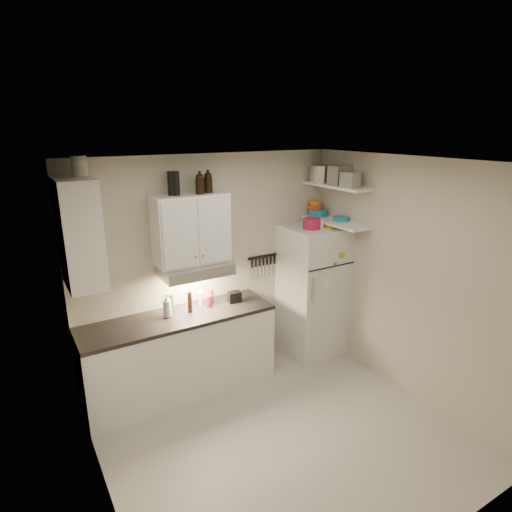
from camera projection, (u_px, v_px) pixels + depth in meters
floor at (282, 436)px, 4.16m from camera, size 3.20×3.00×0.02m
ceiling at (287, 162)px, 3.40m from camera, size 3.20×3.00×0.02m
back_wall at (211, 267)px, 5.02m from camera, size 3.20×0.02×2.60m
left_wall at (95, 362)px, 2.99m from camera, size 0.02×3.00×2.60m
right_wall at (408, 280)px, 4.58m from camera, size 0.02×3.00×2.60m
base_cabinet at (180, 356)px, 4.74m from camera, size 2.10×0.60×0.88m
countertop at (178, 318)px, 4.61m from camera, size 2.10×0.62×0.04m
upper_cabinet at (191, 229)px, 4.57m from camera, size 0.80×0.33×0.75m
side_cabinet at (80, 234)px, 3.87m from camera, size 0.33×0.55×1.00m
range_hood at (195, 269)px, 4.65m from camera, size 0.76×0.46×0.12m
fridge at (312, 291)px, 5.48m from camera, size 0.70×0.68×1.70m
shelf_hi at (337, 186)px, 5.07m from camera, size 0.30×0.95×0.03m
shelf_lo at (335, 222)px, 5.20m from camera, size 0.30×0.95×0.03m
knife_strip at (263, 256)px, 5.34m from camera, size 0.42×0.02×0.03m
dutch_oven at (312, 224)px, 5.12m from camera, size 0.27×0.27×0.12m
book_stack at (331, 224)px, 5.21m from camera, size 0.20×0.24×0.07m
spice_jar at (321, 224)px, 5.14m from camera, size 0.08×0.08×0.11m
stock_pot at (321, 174)px, 5.28m from camera, size 0.37×0.37×0.20m
tin_a at (340, 175)px, 5.04m from camera, size 0.22×0.20×0.22m
tin_b at (350, 180)px, 4.81m from camera, size 0.20×0.20×0.17m
bowl_teal at (318, 213)px, 5.45m from camera, size 0.23×0.23×0.09m
bowl_orange at (315, 206)px, 5.47m from camera, size 0.18×0.18×0.06m
bowl_yellow at (315, 203)px, 5.45m from camera, size 0.14×0.14×0.05m
plates at (341, 219)px, 5.21m from camera, size 0.22×0.22×0.05m
growler_a at (200, 183)px, 4.43m from camera, size 0.12×0.12×0.22m
growler_b at (208, 182)px, 4.53m from camera, size 0.10×0.10×0.22m
thermos_a at (176, 183)px, 4.35m from camera, size 0.10×0.10×0.24m
thermos_b at (172, 183)px, 4.35m from camera, size 0.11×0.11×0.24m
side_jar at (79, 166)px, 3.78m from camera, size 0.14×0.14×0.18m
soap_bottle at (167, 304)px, 4.54m from camera, size 0.14×0.14×0.29m
pepper_mill at (211, 296)px, 4.91m from camera, size 0.07×0.07×0.18m
oil_bottle at (172, 304)px, 4.63m from camera, size 0.05×0.05×0.22m
vinegar_bottle at (190, 302)px, 4.67m from camera, size 0.07×0.07×0.24m
clear_bottle at (200, 298)px, 4.86m from camera, size 0.07×0.07×0.17m
red_jar at (209, 301)px, 4.83m from camera, size 0.08×0.08×0.13m
caddy at (234, 297)px, 4.96m from camera, size 0.16×0.12×0.12m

